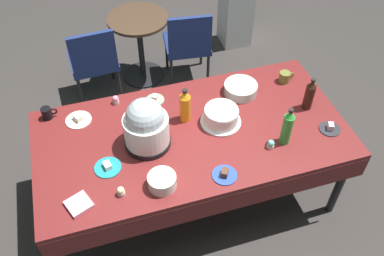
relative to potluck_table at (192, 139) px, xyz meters
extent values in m
plane|color=#383330|center=(0.00, 0.00, -0.69)|extent=(9.00, 9.00, 0.00)
cube|color=maroon|center=(0.00, 0.00, 0.04)|extent=(2.20, 1.10, 0.04)
cylinder|color=black|center=(1.02, -0.47, -0.33)|extent=(0.06, 0.06, 0.71)
cylinder|color=black|center=(-1.02, 0.47, -0.33)|extent=(0.06, 0.06, 0.71)
cylinder|color=black|center=(1.02, 0.47, -0.33)|extent=(0.06, 0.06, 0.71)
cube|color=maroon|center=(0.00, -0.55, -0.07)|extent=(2.20, 0.01, 0.18)
cube|color=maroon|center=(0.00, 0.55, -0.07)|extent=(2.20, 0.01, 0.18)
cylinder|color=silver|center=(0.23, 0.04, 0.07)|extent=(0.30, 0.30, 0.01)
cylinder|color=white|center=(0.23, 0.04, 0.13)|extent=(0.25, 0.25, 0.11)
cylinder|color=white|center=(0.23, 0.04, 0.18)|extent=(0.24, 0.24, 0.01)
cylinder|color=black|center=(-0.32, -0.01, 0.08)|extent=(0.32, 0.32, 0.04)
cylinder|color=white|center=(-0.32, -0.01, 0.20)|extent=(0.30, 0.30, 0.20)
sphere|color=#B2BCC1|center=(-0.32, -0.01, 0.32)|extent=(0.26, 0.26, 0.26)
cylinder|color=#B2C6BC|center=(0.48, 0.30, 0.10)|extent=(0.26, 0.26, 0.08)
cylinder|color=silver|center=(-0.31, -0.38, 0.11)|extent=(0.18, 0.18, 0.09)
cylinder|color=teal|center=(-0.62, -0.14, 0.07)|extent=(0.18, 0.18, 0.01)
cube|color=white|center=(-0.62, -0.14, 0.09)|extent=(0.06, 0.07, 0.04)
cylinder|color=#2D2D33|center=(0.95, -0.25, 0.07)|extent=(0.15, 0.15, 0.01)
cube|color=beige|center=(0.95, -0.25, 0.09)|extent=(0.06, 0.06, 0.05)
cylinder|color=#2D4CB2|center=(0.09, -0.42, 0.07)|extent=(0.17, 0.17, 0.01)
cube|color=brown|center=(0.09, -0.42, 0.09)|extent=(0.06, 0.07, 0.04)
cylinder|color=#8CA87F|center=(-0.17, 0.41, 0.07)|extent=(0.14, 0.14, 0.01)
cube|color=beige|center=(-0.17, 0.41, 0.09)|extent=(0.05, 0.06, 0.04)
cylinder|color=beige|center=(-0.75, 0.36, 0.07)|extent=(0.19, 0.19, 0.01)
cube|color=white|center=(-0.75, 0.36, 0.09)|extent=(0.07, 0.08, 0.04)
cylinder|color=beige|center=(-0.57, -0.37, 0.08)|extent=(0.05, 0.05, 0.03)
sphere|color=beige|center=(-0.57, -0.37, 0.11)|extent=(0.05, 0.05, 0.05)
cylinder|color=beige|center=(-0.46, 0.46, 0.08)|extent=(0.05, 0.05, 0.03)
sphere|color=pink|center=(-0.46, 0.46, 0.11)|extent=(0.05, 0.05, 0.05)
cylinder|color=beige|center=(0.05, 0.32, 0.08)|extent=(0.05, 0.05, 0.03)
sphere|color=#6BC6B2|center=(0.05, 0.32, 0.11)|extent=(0.05, 0.05, 0.05)
cylinder|color=beige|center=(0.47, -0.29, 0.08)|extent=(0.05, 0.05, 0.03)
sphere|color=#6BC6B2|center=(0.47, -0.29, 0.11)|extent=(0.05, 0.05, 0.05)
cylinder|color=green|center=(0.59, -0.26, 0.18)|extent=(0.07, 0.07, 0.24)
cone|color=green|center=(0.59, -0.26, 0.33)|extent=(0.07, 0.07, 0.05)
cylinder|color=black|center=(0.59, -0.26, 0.36)|extent=(0.03, 0.03, 0.02)
cylinder|color=#33190F|center=(0.90, 0.00, 0.16)|extent=(0.07, 0.07, 0.20)
cone|color=#33190F|center=(0.90, 0.00, 0.29)|extent=(0.07, 0.07, 0.05)
cylinder|color=black|center=(0.90, 0.00, 0.32)|extent=(0.03, 0.03, 0.02)
cylinder|color=orange|center=(-0.01, 0.15, 0.17)|extent=(0.08, 0.08, 0.21)
cone|color=orange|center=(-0.01, 0.15, 0.30)|extent=(0.07, 0.07, 0.05)
cylinder|color=black|center=(-0.01, 0.15, 0.33)|extent=(0.04, 0.04, 0.02)
cylinder|color=black|center=(-0.96, 0.45, 0.11)|extent=(0.07, 0.07, 0.09)
torus|color=black|center=(-0.91, 0.45, 0.11)|extent=(0.06, 0.01, 0.06)
cylinder|color=olive|center=(0.87, 0.32, 0.10)|extent=(0.09, 0.09, 0.09)
torus|color=olive|center=(0.92, 0.32, 0.11)|extent=(0.05, 0.01, 0.05)
cube|color=pink|center=(-0.83, -0.37, 0.07)|extent=(0.18, 0.18, 0.02)
cube|color=navy|center=(-0.55, 1.49, -0.26)|extent=(0.46, 0.46, 0.05)
cube|color=navy|center=(-0.54, 1.29, -0.04)|extent=(0.42, 0.06, 0.40)
cylinder|color=black|center=(-0.37, 1.69, -0.49)|extent=(0.03, 0.03, 0.40)
cylinder|color=black|center=(-0.75, 1.67, -0.49)|extent=(0.03, 0.03, 0.40)
cylinder|color=black|center=(-0.35, 1.31, -0.49)|extent=(0.03, 0.03, 0.40)
cylinder|color=black|center=(-0.73, 1.29, -0.49)|extent=(0.03, 0.03, 0.40)
cube|color=navy|center=(0.40, 1.49, -0.26)|extent=(0.49, 0.49, 0.05)
cube|color=navy|center=(0.38, 1.29, -0.04)|extent=(0.42, 0.09, 0.40)
cylinder|color=black|center=(0.61, 1.65, -0.49)|extent=(0.03, 0.03, 0.40)
cylinder|color=black|center=(0.23, 1.70, -0.49)|extent=(0.03, 0.03, 0.40)
cylinder|color=black|center=(0.57, 1.28, -0.49)|extent=(0.03, 0.03, 0.40)
cylinder|color=black|center=(0.19, 1.32, -0.49)|extent=(0.03, 0.03, 0.40)
cylinder|color=#473323|center=(-0.05, 1.64, 0.02)|extent=(0.60, 0.60, 0.03)
cylinder|color=black|center=(-0.05, 1.64, -0.33)|extent=(0.06, 0.06, 0.67)
cylinder|color=black|center=(-0.05, 1.64, -0.68)|extent=(0.44, 0.44, 0.02)
cube|color=silver|center=(1.13, 1.97, -0.24)|extent=(0.32, 0.32, 0.90)
camera|label=1|loc=(-0.59, -1.91, 2.22)|focal=38.93mm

